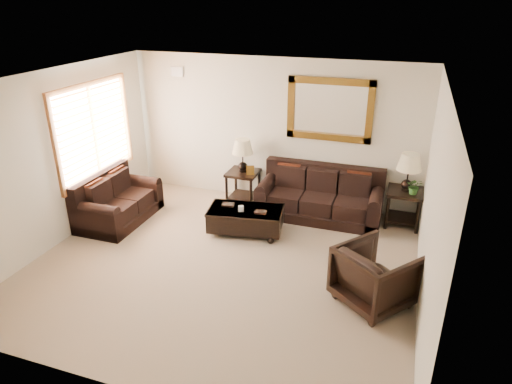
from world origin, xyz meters
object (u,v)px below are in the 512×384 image
(loveseat, at_px, (116,203))
(armchair, at_px, (376,274))
(coffee_table, at_px, (246,218))
(sofa, at_px, (320,199))
(end_table_left, at_px, (243,162))
(end_table_right, at_px, (407,179))

(loveseat, xyz_separation_m, armchair, (4.54, -0.97, 0.12))
(coffee_table, xyz_separation_m, armchair, (2.22, -1.28, 0.18))
(sofa, distance_m, coffee_table, 1.47)
(sofa, bearing_deg, end_table_left, 176.09)
(end_table_left, height_order, armchair, end_table_left)
(end_table_right, bearing_deg, loveseat, -163.46)
(coffee_table, relative_size, armchair, 1.52)
(end_table_left, relative_size, end_table_right, 0.96)
(coffee_table, bearing_deg, armchair, -38.96)
(end_table_left, relative_size, coffee_table, 0.94)
(end_table_right, bearing_deg, armchair, -96.14)
(sofa, xyz_separation_m, loveseat, (-3.36, -1.33, -0.01))
(loveseat, distance_m, coffee_table, 2.33)
(end_table_right, distance_m, coffee_table, 2.78)
(end_table_left, distance_m, coffee_table, 1.34)
(loveseat, distance_m, armchair, 4.64)
(sofa, relative_size, end_table_right, 1.67)
(sofa, xyz_separation_m, armchair, (1.17, -2.30, 0.12))
(end_table_right, xyz_separation_m, coffee_table, (-2.48, -1.11, -0.59))
(end_table_right, xyz_separation_m, armchair, (-0.26, -2.39, -0.41))
(sofa, height_order, end_table_right, end_table_right)
(sofa, bearing_deg, coffee_table, -135.84)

